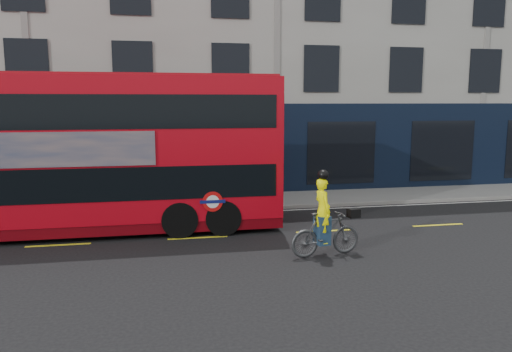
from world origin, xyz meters
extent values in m
plane|color=black|center=(0.00, 0.00, 0.00)|extent=(120.00, 120.00, 0.00)
cube|color=gray|center=(0.00, 6.50, 0.06)|extent=(60.00, 3.00, 0.12)
cube|color=gray|center=(0.00, 5.00, 0.07)|extent=(60.00, 0.12, 0.13)
cube|color=#AFADA5|center=(0.00, 13.00, 7.50)|extent=(50.00, 10.00, 15.00)
cube|color=black|center=(0.00, 7.98, 2.00)|extent=(50.00, 0.08, 4.00)
cube|color=silver|center=(0.00, 4.70, 0.00)|extent=(58.00, 0.10, 0.01)
cube|color=#BA0714|center=(-7.38, 2.92, 2.67)|extent=(12.13, 2.82, 4.35)
cube|color=#5D030A|center=(-7.38, 2.92, 0.33)|extent=(12.13, 2.77, 0.33)
cube|color=black|center=(-7.38, 2.92, 1.71)|extent=(11.64, 2.86, 0.99)
cube|color=black|center=(-7.38, 2.92, 3.80)|extent=(11.64, 2.86, 0.99)
cube|color=maroon|center=(-7.38, 2.92, 4.87)|extent=(11.89, 2.71, 0.09)
cube|color=black|center=(-1.30, 2.89, 1.71)|extent=(0.05, 2.48, 0.99)
cube|color=black|center=(-1.30, 2.89, 3.80)|extent=(0.05, 2.48, 0.99)
cube|color=gray|center=(-8.49, 1.52, 2.75)|extent=(6.61, 0.08, 0.99)
cylinder|color=red|center=(-3.53, 1.49, 1.10)|extent=(0.62, 0.02, 0.62)
cylinder|color=white|center=(-3.53, 1.49, 1.10)|extent=(0.40, 0.02, 0.40)
cube|color=#0C1459|center=(-3.53, 1.48, 1.10)|extent=(0.77, 0.02, 0.10)
cylinder|color=black|center=(-3.19, 2.90, 0.55)|extent=(1.12, 2.81, 1.10)
cylinder|color=black|center=(-4.51, 2.91, 0.55)|extent=(1.12, 2.81, 1.10)
imported|color=#414446|center=(-0.78, -0.92, 0.60)|extent=(2.05, 0.86, 1.20)
imported|color=#FDFA01|center=(-0.89, -0.94, 1.24)|extent=(0.50, 0.68, 1.71)
cube|color=black|center=(0.04, -0.80, 1.10)|extent=(0.34, 0.29, 0.24)
cube|color=navy|center=(-0.89, -0.94, 0.72)|extent=(0.39, 0.47, 0.77)
sphere|color=black|center=(-0.89, -0.94, 2.19)|extent=(0.29, 0.29, 0.29)
camera|label=1|loc=(-5.13, -13.21, 4.09)|focal=35.00mm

